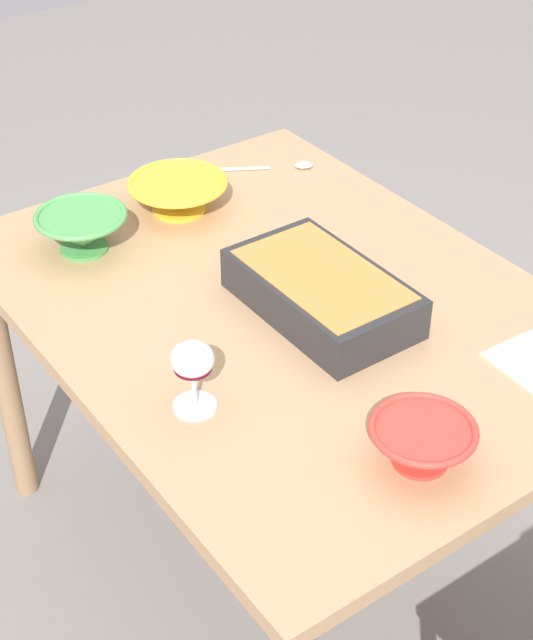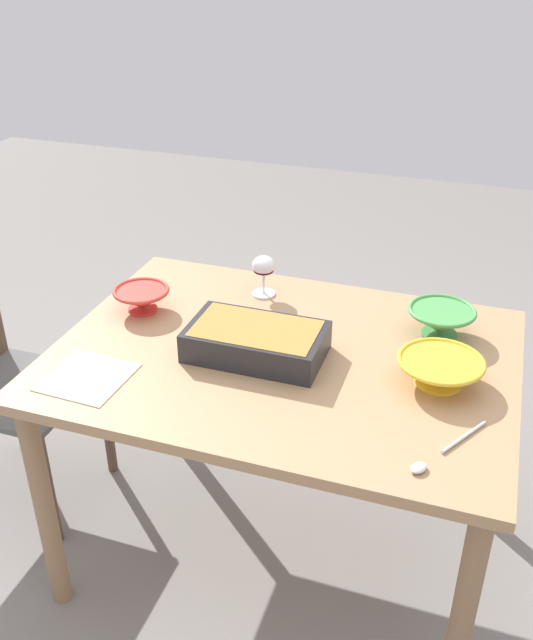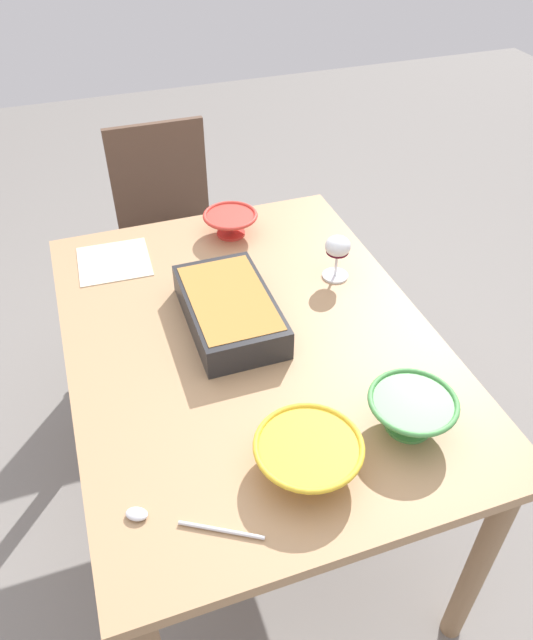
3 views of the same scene
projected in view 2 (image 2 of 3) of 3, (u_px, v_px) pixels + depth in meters
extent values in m
plane|color=gray|center=(281.00, 547.00, 2.33)|extent=(8.00, 8.00, 0.00)
cube|color=tan|center=(284.00, 357.00, 1.96)|extent=(1.26, 0.92, 0.03)
cylinder|color=#93704E|center=(45.00, 509.00, 1.98)|extent=(0.06, 0.06, 0.73)
cylinder|color=#93704E|center=(462.00, 623.00, 1.66)|extent=(0.06, 0.06, 0.73)
cylinder|color=#93704E|center=(170.00, 361.00, 2.64)|extent=(0.06, 0.06, 0.73)
cylinder|color=#93704E|center=(485.00, 422.00, 2.32)|extent=(0.06, 0.06, 0.73)
cube|color=#595959|center=(20.00, 390.00, 2.35)|extent=(0.42, 0.40, 0.02)
cylinder|color=brown|center=(49.00, 491.00, 2.25)|extent=(0.04, 0.04, 0.43)
cylinder|color=brown|center=(107.00, 424.00, 2.55)|extent=(0.04, 0.04, 0.43)
cylinder|color=brown|center=(16.00, 403.00, 2.66)|extent=(0.04, 0.04, 0.43)
cylinder|color=white|center=(264.00, 294.00, 2.26)|extent=(0.08, 0.08, 0.01)
cylinder|color=white|center=(264.00, 283.00, 2.24)|extent=(0.01, 0.01, 0.07)
ellipsoid|color=white|center=(264.00, 265.00, 2.21)|extent=(0.07, 0.07, 0.06)
ellipsoid|color=#4C0A19|center=(264.00, 270.00, 2.21)|extent=(0.06, 0.06, 0.02)
cube|color=#262628|center=(256.00, 342.00, 1.92)|extent=(0.37, 0.22, 0.08)
cube|color=#B27A38|center=(256.00, 331.00, 1.91)|extent=(0.33, 0.19, 0.02)
cylinder|color=yellow|center=(438.00, 382.00, 1.82)|extent=(0.12, 0.12, 0.01)
cone|color=yellow|center=(440.00, 371.00, 1.80)|extent=(0.22, 0.22, 0.06)
torus|color=yellow|center=(441.00, 361.00, 1.79)|extent=(0.22, 0.22, 0.01)
cylinder|color=red|center=(143.00, 309.00, 2.16)|extent=(0.09, 0.09, 0.01)
cone|color=red|center=(142.00, 300.00, 2.15)|extent=(0.16, 0.16, 0.06)
torus|color=red|center=(141.00, 291.00, 2.13)|extent=(0.17, 0.17, 0.01)
cylinder|color=#4C994C|center=(439.00, 334.00, 2.03)|extent=(0.10, 0.10, 0.01)
cone|color=#4C994C|center=(441.00, 322.00, 2.01)|extent=(0.19, 0.19, 0.07)
torus|color=#4C994C|center=(442.00, 311.00, 2.00)|extent=(0.19, 0.19, 0.01)
cylinder|color=silver|center=(464.00, 437.00, 1.63)|extent=(0.09, 0.15, 0.01)
ellipsoid|color=silver|center=(419.00, 468.00, 1.53)|extent=(0.05, 0.05, 0.01)
cube|color=beige|center=(87.00, 377.00, 1.85)|extent=(0.22, 0.22, 0.00)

